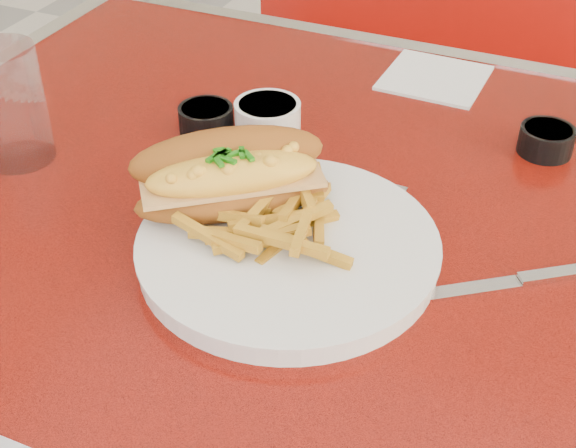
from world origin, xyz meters
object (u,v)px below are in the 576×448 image
at_px(dinner_plate, 288,248).
at_px(fork, 370,229).
at_px(diner_table, 375,326).
at_px(water_tumbler, 10,105).
at_px(sauce_cup_right, 546,139).
at_px(knife, 509,282).
at_px(gravy_ramekin, 268,119).
at_px(mac_hoagie, 231,176).
at_px(sauce_cup_left, 206,118).
at_px(booth_bench_far, 488,191).

xyz_separation_m(dinner_plate, fork, (0.06, 0.05, 0.01)).
height_order(diner_table, water_tumbler, water_tumbler).
bearing_deg(fork, diner_table, 4.50).
relative_size(diner_table, sauce_cup_right, 15.63).
relative_size(diner_table, dinner_plate, 3.93).
relative_size(diner_table, knife, 7.03).
height_order(fork, gravy_ramekin, gravy_ramekin).
bearing_deg(knife, gravy_ramekin, 118.29).
relative_size(mac_hoagie, gravy_ramekin, 2.44).
bearing_deg(mac_hoagie, sauce_cup_left, 89.48).
height_order(diner_table, sauce_cup_right, sauce_cup_right).
height_order(diner_table, mac_hoagie, mac_hoagie).
bearing_deg(fork, sauce_cup_right, -25.52).
height_order(gravy_ramekin, water_tumbler, water_tumbler).
height_order(sauce_cup_left, knife, sauce_cup_left).
height_order(sauce_cup_right, knife, sauce_cup_right).
bearing_deg(dinner_plate, fork, 37.09).
bearing_deg(diner_table, knife, -23.57).
distance_m(gravy_ramekin, knife, 0.35).
distance_m(mac_hoagie, knife, 0.28).
distance_m(diner_table, mac_hoagie, 0.27).
height_order(diner_table, booth_bench_far, booth_bench_far).
relative_size(booth_bench_far, dinner_plate, 3.84).
height_order(mac_hoagie, sauce_cup_right, mac_hoagie).
relative_size(mac_hoagie, water_tumbler, 1.58).
distance_m(booth_bench_far, sauce_cup_right, 0.81).
bearing_deg(water_tumbler, booth_bench_far, 64.88).
distance_m(fork, water_tumbler, 0.41).
xyz_separation_m(booth_bench_far, gravy_ramekin, (-0.17, -0.72, 0.51)).
bearing_deg(fork, mac_hoagie, 99.92).
height_order(fork, water_tumbler, water_tumbler).
relative_size(fork, water_tumbler, 1.27).
bearing_deg(sauce_cup_left, dinner_plate, -44.09).
relative_size(mac_hoagie, knife, 1.20).
relative_size(mac_hoagie, sauce_cup_left, 2.62).
height_order(dinner_plate, water_tumbler, water_tumbler).
distance_m(mac_hoagie, water_tumbler, 0.27).
relative_size(sauce_cup_left, water_tumbler, 0.60).
distance_m(gravy_ramekin, sauce_cup_right, 0.32).
xyz_separation_m(booth_bench_far, mac_hoagie, (-0.14, -0.89, 0.54)).
relative_size(dinner_plate, mac_hoagie, 1.49).
relative_size(sauce_cup_left, sauce_cup_right, 1.02).
bearing_deg(dinner_plate, sauce_cup_right, 56.83).
bearing_deg(sauce_cup_left, water_tumbler, -140.57).
bearing_deg(dinner_plate, sauce_cup_left, 135.91).
height_order(gravy_ramekin, sauce_cup_right, gravy_ramekin).
bearing_deg(gravy_ramekin, water_tumbler, -146.60).
relative_size(diner_table, fork, 7.29).
xyz_separation_m(diner_table, sauce_cup_right, (0.13, 0.19, 0.18)).
height_order(diner_table, knife, knife).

